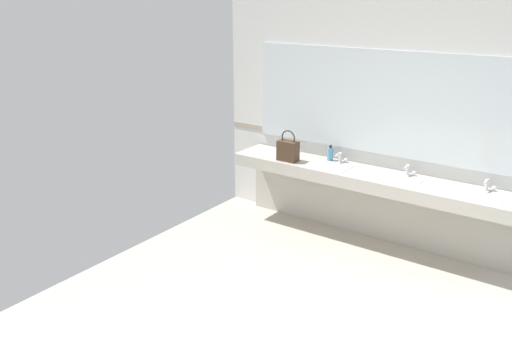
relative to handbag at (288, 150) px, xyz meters
The scene contains 7 objects.
wall_back 2.33m from the handbag, 12.01° to the left, with size 6.71×0.12×2.68m, color silver.
wall_back_tile_band 2.29m from the handbag, 10.45° to the left, with size 6.71×0.01×0.06m, color #9E937F.
vanity_counter 1.01m from the handbag, 13.24° to the left, with size 3.20×0.53×0.95m.
mirror_panel 1.16m from the handbag, 23.94° to the left, with size 3.10×0.02×1.13m, color silver.
handbag is the anchor object (origin of this frame).
soap_dispenser 0.50m from the handbag, 36.34° to the left, with size 0.07×0.07×0.18m.
paper_cup 0.11m from the handbag, 150.07° to the left, with size 0.07×0.07×0.10m, color beige.
Camera 1 is at (0.80, -2.43, 2.66)m, focal length 36.54 mm.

